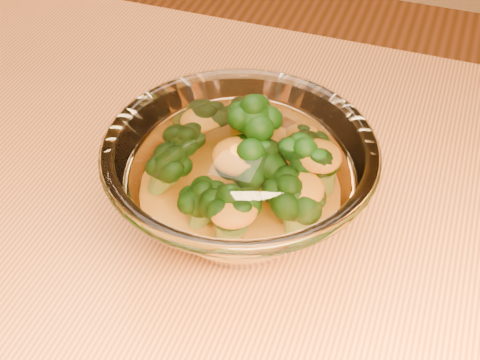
# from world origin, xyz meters

# --- Properties ---
(table) EXTENTS (1.20, 0.80, 0.75)m
(table) POSITION_xyz_m (0.00, 0.00, 0.65)
(table) COLOR #C2753A
(table) RESTS_ON ground
(glass_bowl) EXTENTS (0.24, 0.24, 0.11)m
(glass_bowl) POSITION_xyz_m (-0.03, 0.04, 0.81)
(glass_bowl) COLOR white
(glass_bowl) RESTS_ON table
(cheese_sauce) EXTENTS (0.13, 0.13, 0.04)m
(cheese_sauce) POSITION_xyz_m (-0.03, 0.04, 0.78)
(cheese_sauce) COLOR #D85A12
(cheese_sauce) RESTS_ON glass_bowl
(broccoli_heap) EXTENTS (0.17, 0.16, 0.09)m
(broccoli_heap) POSITION_xyz_m (-0.03, 0.04, 0.82)
(broccoli_heap) COLOR black
(broccoli_heap) RESTS_ON cheese_sauce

